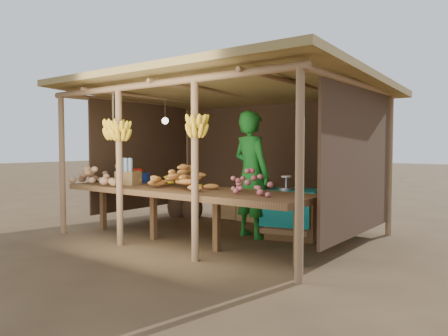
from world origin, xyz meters
The scene contains 13 objects.
ground centered at (0.00, 0.00, 0.00)m, with size 60.00×60.00×0.00m, color brown.
stall_structure centered at (-0.01, -0.02, 1.92)m, with size 4.70×3.50×2.43m.
counter centered at (0.00, -0.95, 0.74)m, with size 3.90×1.05×0.80m.
potato_heap centered at (-1.50, -1.13, 0.99)m, with size 1.09×0.65×0.37m, color #A17653, non-canonical shape.
sweet_potato_heap centered at (-0.03, -0.94, 0.98)m, with size 1.04×0.62×0.36m, color #B46F2E, non-canonical shape.
onion_heap centered at (1.12, -0.93, 0.98)m, with size 0.78×0.47×0.36m, color #B5585C, non-canonical shape.
banana_pile centered at (-0.33, -0.69, 0.97)m, with size 0.61×0.37×0.35m, color yellow, non-canonical shape.
tomato_basin centered at (-1.32, -0.64, 0.89)m, with size 0.43×0.43×0.22m.
bottle_box centered at (-1.10, -1.00, 0.96)m, with size 0.38×0.33×0.41m.
vendor centered at (0.46, 0.08, 0.96)m, with size 0.70×0.46×1.93m, color #1A7624.
tarp_crate centered at (1.00, 0.41, 0.40)m, with size 0.95×0.87×0.96m.
carton_stack centered at (-0.43, 1.20, 0.33)m, with size 1.00×0.40×0.75m.
burlap_sacks centered at (-1.59, 0.82, 0.24)m, with size 0.79×0.42×0.56m.
Camera 1 is at (4.15, -5.46, 1.41)m, focal length 35.00 mm.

